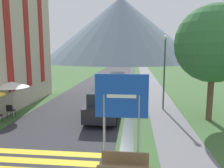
% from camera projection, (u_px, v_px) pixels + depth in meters
% --- Properties ---
extents(ground_plane, '(160.00, 160.00, 0.00)m').
position_uv_depth(ground_plane, '(121.00, 88.00, 24.62)').
color(ground_plane, '#3D6033').
extents(road, '(6.40, 60.00, 0.01)m').
position_uv_depth(road, '(109.00, 77.00, 34.71)').
color(road, '#2D2D33').
rests_on(road, ground_plane).
extents(footpath, '(2.20, 60.00, 0.01)m').
position_uv_depth(footpath, '(148.00, 78.00, 34.08)').
color(footpath, slate).
rests_on(footpath, ground_plane).
extents(drainage_channel, '(0.60, 60.00, 0.00)m').
position_uv_depth(drainage_channel, '(133.00, 78.00, 34.33)').
color(drainage_channel, black).
rests_on(drainage_channel, ground_plane).
extents(crosswalk_marking, '(5.44, 1.84, 0.01)m').
position_uv_depth(crosswalk_marking, '(30.00, 161.00, 8.47)').
color(crosswalk_marking, yellow).
rests_on(crosswalk_marking, ground_plane).
extents(mountain_distant, '(59.71, 59.71, 24.39)m').
position_uv_depth(mountain_distant, '(121.00, 30.00, 83.79)').
color(mountain_distant, slate).
rests_on(mountain_distant, ground_plane).
extents(road_sign, '(2.12, 0.11, 3.33)m').
position_uv_depth(road_sign, '(121.00, 102.00, 8.67)').
color(road_sign, '#9E9EA3').
rests_on(road_sign, ground_plane).
extents(parked_car_near, '(1.94, 4.41, 1.82)m').
position_uv_depth(parked_car_near, '(104.00, 104.00, 13.58)').
color(parked_car_near, black).
rests_on(parked_car_near, ground_plane).
extents(parked_car_far, '(1.79, 4.09, 1.82)m').
position_uv_depth(parked_car_far, '(118.00, 81.00, 24.44)').
color(parked_car_far, navy).
rests_on(parked_car_far, ground_plane).
extents(cafe_chair_middle, '(0.40, 0.40, 0.85)m').
position_uv_depth(cafe_chair_middle, '(10.00, 110.00, 13.85)').
color(cafe_chair_middle, black).
rests_on(cafe_chair_middle, ground_plane).
extents(cafe_umbrella_middle_white, '(2.17, 2.17, 2.28)m').
position_uv_depth(cafe_umbrella_middle_white, '(11.00, 84.00, 13.89)').
color(cafe_umbrella_middle_white, '#B7B2A8').
rests_on(cafe_umbrella_middle_white, ground_plane).
extents(streetlamp, '(0.28, 0.28, 5.27)m').
position_uv_depth(streetlamp, '(165.00, 66.00, 15.49)').
color(streetlamp, '#515156').
rests_on(streetlamp, ground_plane).
extents(tree_by_path, '(4.56, 4.56, 6.92)m').
position_uv_depth(tree_by_path, '(214.00, 44.00, 12.79)').
color(tree_by_path, brown).
rests_on(tree_by_path, ground_plane).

